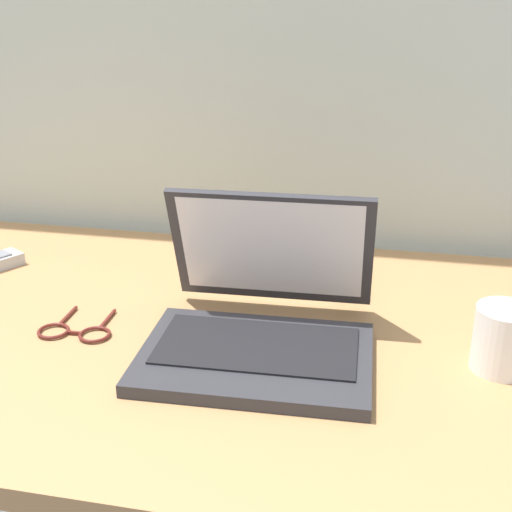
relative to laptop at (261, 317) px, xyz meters
name	(u,v)px	position (x,y,z in m)	size (l,w,h in m)	color
desk	(244,339)	(-0.03, 0.04, -0.06)	(1.60, 0.76, 0.03)	#A87A4C
laptop	(261,317)	(0.00, 0.00, 0.00)	(0.32, 0.31, 0.21)	#2D2D33
coffee_mug	(506,339)	(0.33, 0.00, 0.00)	(0.12, 0.08, 0.09)	white
remote_control_far	(350,274)	(0.11, 0.26, -0.03)	(0.06, 0.16, 0.02)	black
eyeglasses	(75,331)	(-0.27, -0.02, -0.04)	(0.11, 0.11, 0.01)	#591E19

